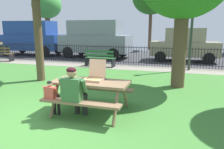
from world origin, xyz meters
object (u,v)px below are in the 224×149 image
at_px(adult_at_table, 74,91).
at_px(parked_car_center, 96,38).
at_px(picnic_table_foreground, 91,88).
at_px(park_bench_left, 0,54).
at_px(park_bench_center, 100,59).
at_px(parked_car_right, 184,44).
at_px(child_at_table, 52,95).
at_px(pizza_slice_on_table, 76,80).
at_px(parked_car_left, 32,37).
at_px(far_tree_left, 47,6).
at_px(person_on_park_bench, 0,50).
at_px(pizza_box_open, 95,76).
at_px(lamp_post_walkway, 193,15).

height_order(adult_at_table, parked_car_center, parked_car_center).
relative_size(picnic_table_foreground, park_bench_left, 1.11).
bearing_deg(park_bench_center, parked_car_right, 37.22).
height_order(picnic_table_foreground, park_bench_center, park_bench_center).
xyz_separation_m(adult_at_table, child_at_table, (-0.54, -0.02, -0.14)).
bearing_deg(pizza_slice_on_table, parked_car_left, 131.11).
bearing_deg(child_at_table, far_tree_left, 122.86).
xyz_separation_m(park_bench_center, parked_car_center, (-1.45, 3.22, 0.89)).
bearing_deg(person_on_park_bench, adult_at_table, -38.75).
bearing_deg(parked_car_center, parked_car_left, 180.00).
height_order(adult_at_table, parked_car_left, parked_car_left).
relative_size(parked_car_left, parked_car_center, 1.00).
xyz_separation_m(park_bench_center, parked_car_right, (4.24, 3.22, 0.59)).
bearing_deg(parked_car_left, person_on_park_bench, -87.82).
distance_m(park_bench_center, far_tree_left, 13.85).
height_order(pizza_box_open, adult_at_table, pizza_box_open).
bearing_deg(parked_car_center, pizza_box_open, -69.08).
xyz_separation_m(child_at_table, lamp_post_walkway, (3.18, 6.83, 2.05)).
bearing_deg(parked_car_center, person_on_park_bench, -146.98).
bearing_deg(park_bench_center, park_bench_left, 180.00).
distance_m(park_bench_center, lamp_post_walkway, 4.94).
height_order(adult_at_table, park_bench_left, adult_at_table).
relative_size(child_at_table, parked_car_center, 0.18).
distance_m(child_at_table, parked_car_left, 12.51).
relative_size(park_bench_left, far_tree_left, 0.29).
xyz_separation_m(adult_at_table, park_bench_center, (-1.79, 6.54, -0.24)).
distance_m(picnic_table_foreground, child_at_table, 0.89).
bearing_deg(park_bench_center, lamp_post_walkway, 3.40).
height_order(adult_at_table, lamp_post_walkway, lamp_post_walkway).
relative_size(person_on_park_bench, parked_car_right, 0.30).
bearing_deg(person_on_park_bench, park_bench_center, -0.17).
xyz_separation_m(adult_at_table, lamp_post_walkway, (2.64, 6.80, 1.91)).
xyz_separation_m(pizza_box_open, person_on_park_bench, (-8.42, 5.92, -0.20)).
height_order(lamp_post_walkway, parked_car_right, lamp_post_walkway).
bearing_deg(child_at_table, park_bench_left, 139.53).
distance_m(pizza_slice_on_table, far_tree_left, 19.38).
distance_m(parked_car_right, far_tree_left, 15.24).
distance_m(adult_at_table, parked_car_center, 10.31).
bearing_deg(park_bench_left, child_at_table, -40.47).
height_order(child_at_table, parked_car_left, parked_car_left).
xyz_separation_m(person_on_park_bench, parked_car_left, (-0.12, 3.20, 0.65)).
height_order(pizza_slice_on_table, child_at_table, child_at_table).
relative_size(person_on_park_bench, lamp_post_walkway, 0.28).
height_order(park_bench_left, park_bench_center, same).
bearing_deg(lamp_post_walkway, parked_car_left, 164.87).
distance_m(adult_at_table, parked_car_right, 10.07).
xyz_separation_m(lamp_post_walkway, parked_car_right, (-0.19, 2.96, -1.56)).
distance_m(pizza_slice_on_table, park_bench_left, 10.09).
height_order(pizza_slice_on_table, person_on_park_bench, person_on_park_bench).
bearing_deg(pizza_slice_on_table, far_tree_left, 124.56).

